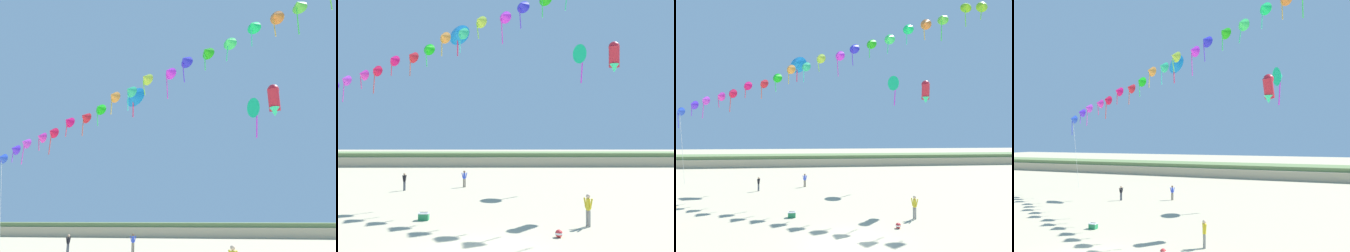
% 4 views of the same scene
% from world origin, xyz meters
% --- Properties ---
extents(dune_ridge, '(120.00, 8.54, 2.16)m').
position_xyz_m(dune_ridge, '(0.00, 45.56, 1.07)').
color(dune_ridge, tan).
rests_on(dune_ridge, ground).
extents(person_near_left, '(0.45, 0.52, 1.71)m').
position_xyz_m(person_near_left, '(5.36, 4.33, 0.99)').
color(person_near_left, gray).
rests_on(person_near_left, ground).
extents(person_near_right, '(0.55, 0.21, 1.56)m').
position_xyz_m(person_near_right, '(-2.84, 19.16, 0.90)').
color(person_near_right, '#726656').
rests_on(person_near_right, ground).
extents(person_mid_center, '(0.29, 0.53, 1.56)m').
position_xyz_m(person_mid_center, '(-7.89, 17.00, 0.90)').
color(person_mid_center, '#474C56').
rests_on(person_mid_center, ground).
extents(kite_banner_string, '(34.43, 13.71, 19.69)m').
position_xyz_m(kite_banner_string, '(-1.89, 16.24, 14.29)').
color(kite_banner_string, blue).
extents(large_kite_low_lead, '(0.99, 1.27, 2.15)m').
position_xyz_m(large_kite_low_lead, '(8.56, 9.91, 10.38)').
color(large_kite_low_lead, red).
extents(large_kite_mid_trail, '(2.76, 2.29, 3.67)m').
position_xyz_m(large_kite_mid_trail, '(-3.95, 22.36, 15.61)').
color(large_kite_mid_trail, '#1A8FE2').
extents(large_kite_high_solo, '(1.64, 1.96, 3.78)m').
position_xyz_m(large_kite_high_solo, '(8.43, 19.54, 12.75)').
color(large_kite_high_solo, '#14C67E').
extents(beach_cooler, '(0.58, 0.41, 0.46)m').
position_xyz_m(beach_cooler, '(-3.66, 5.85, 0.21)').
color(beach_cooler, '#23844C').
rests_on(beach_cooler, ground).
extents(beach_ball, '(0.36, 0.36, 0.36)m').
position_xyz_m(beach_ball, '(3.50, 2.34, 0.18)').
color(beach_ball, red).
rests_on(beach_ball, ground).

